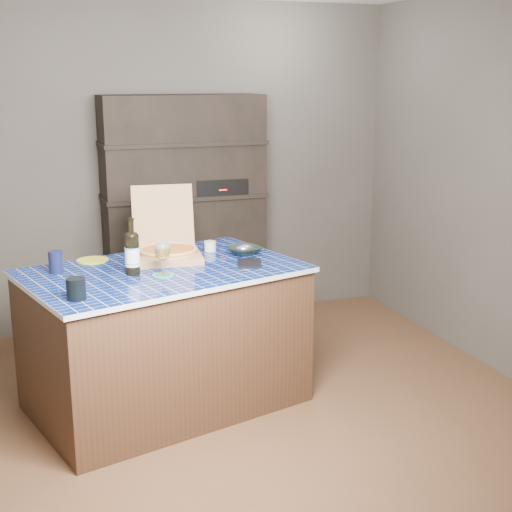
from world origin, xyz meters
name	(u,v)px	position (x,y,z in m)	size (l,w,h in m)	color
room	(251,202)	(0.00, 0.00, 1.25)	(3.50, 3.50, 3.50)	brown
shelving_unit	(185,214)	(0.00, 1.53, 0.90)	(1.20, 0.41, 1.80)	black
kitchen_island	(165,337)	(-0.46, 0.23, 0.42)	(1.75, 1.35, 0.85)	#402719
pizza_box	(167,249)	(-0.38, 0.46, 0.91)	(0.44, 0.51, 0.42)	#A87756
mead_bottle	(132,253)	(-0.64, 0.17, 0.98)	(0.09, 0.09, 0.32)	black
teal_trivet	(163,275)	(-0.49, 0.09, 0.85)	(0.12, 0.12, 0.01)	teal
wine_glass	(163,251)	(-0.49, 0.09, 0.99)	(0.09, 0.09, 0.20)	white
tumbler	(76,289)	(-0.99, -0.19, 0.90)	(0.10, 0.10, 0.11)	black
dvd_case	(249,263)	(0.04, 0.15, 0.86)	(0.14, 0.19, 0.02)	black
bowl	(244,250)	(0.10, 0.40, 0.87)	(0.20, 0.20, 0.05)	black
foil_contents	(244,248)	(0.10, 0.40, 0.89)	(0.11, 0.09, 0.05)	silver
white_jar	(210,246)	(-0.08, 0.55, 0.88)	(0.07, 0.07, 0.06)	silver
navy_cup	(56,262)	(-1.05, 0.36, 0.91)	(0.08, 0.08, 0.13)	black
green_trivet	(92,260)	(-0.82, 0.56, 0.85)	(0.19, 0.19, 0.01)	gold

